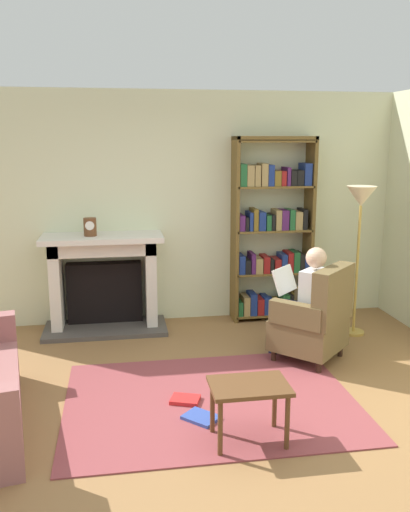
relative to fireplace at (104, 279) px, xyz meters
name	(u,v)px	position (x,y,z in m)	size (l,w,h in m)	color
ground	(217,419)	(0.89, -2.30, -0.58)	(14.00, 14.00, 0.00)	olive
back_wall	(178,208)	(0.89, 0.25, 0.77)	(5.60, 0.10, 2.70)	beige
area_rug	(210,401)	(0.89, -2.00, -0.58)	(2.40, 1.80, 0.01)	brown
fireplace	(104,279)	(0.00, 0.00, 0.00)	(1.38, 0.64, 1.10)	#4C4742
mantel_clock	(90,227)	(-0.13, -0.10, 0.62)	(0.14, 0.14, 0.20)	brown
bookshelf	(272,232)	(1.99, 0.04, 0.48)	(0.95, 0.32, 2.18)	brown
armchair_reading	(315,319)	(2.05, -1.31, -0.16)	(0.89, 0.89, 0.97)	#331E14
seated_reader	(305,298)	(1.97, -1.23, 0.04)	(0.58, 0.58, 1.14)	silver
side_table	(249,393)	(1.06, -2.65, -0.21)	(0.56, 0.39, 0.45)	brown
scattered_books	(207,404)	(0.85, -2.09, -0.56)	(0.86, 0.66, 0.03)	#334CA5
floor_lamp	(361,210)	(2.76, -0.66, 0.82)	(0.32, 0.32, 1.66)	#B7933F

